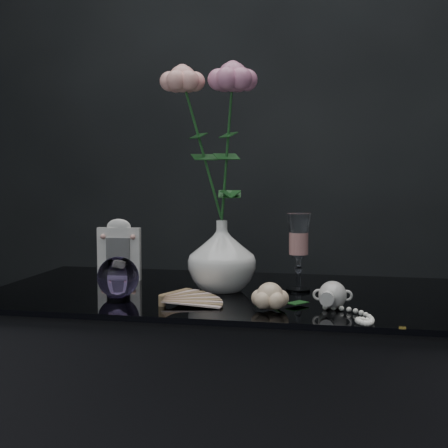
% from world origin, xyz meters
% --- Properties ---
extents(vase, '(0.17, 0.17, 0.16)m').
position_xyz_m(vase, '(0.00, 0.05, 0.84)').
color(vase, white).
rests_on(vase, table).
extents(wine_glass, '(0.07, 0.07, 0.18)m').
position_xyz_m(wine_glass, '(0.17, 0.09, 0.85)').
color(wine_glass, white).
rests_on(wine_glass, table).
extents(picture_frame, '(0.12, 0.09, 0.15)m').
position_xyz_m(picture_frame, '(-0.28, 0.15, 0.84)').
color(picture_frame, silver).
rests_on(picture_frame, table).
extents(paperweight, '(0.10, 0.10, 0.09)m').
position_xyz_m(paperweight, '(-0.20, -0.08, 0.81)').
color(paperweight, '#8C73BB').
rests_on(paperweight, table).
extents(paper_fan, '(0.30, 0.28, 0.03)m').
position_xyz_m(paper_fan, '(-0.08, -0.14, 0.77)').
color(paper_fan, beige).
rests_on(paper_fan, table).
extents(loose_rose, '(0.18, 0.20, 0.06)m').
position_xyz_m(loose_rose, '(0.14, -0.14, 0.79)').
color(loose_rose, '#FFCEA4').
rests_on(loose_rose, table).
extents(pearl_jar, '(0.20, 0.21, 0.06)m').
position_xyz_m(pearl_jar, '(0.26, -0.09, 0.79)').
color(pearl_jar, silver).
rests_on(pearl_jar, table).
extents(roses, '(0.20, 0.12, 0.41)m').
position_xyz_m(roses, '(-0.02, 0.04, 1.13)').
color(roses, '#FAA499').
rests_on(roses, vase).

